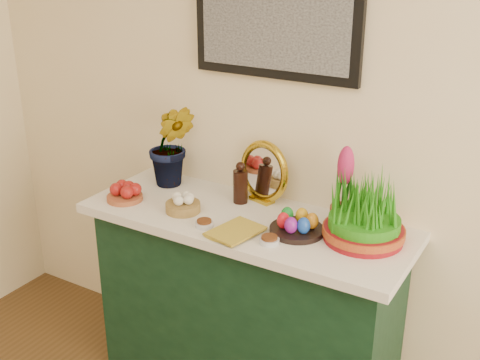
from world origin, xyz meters
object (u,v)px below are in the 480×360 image
at_px(sideboard, 246,310).
at_px(hyacinth_green, 171,132).
at_px(mirror, 264,172).
at_px(book, 221,225).
at_px(wheatgrass_sabzeh, 365,213).

xyz_separation_m(sideboard, hyacinth_green, (-0.47, 0.12, 0.72)).
bearing_deg(mirror, hyacinth_green, -172.64).
xyz_separation_m(book, wheatgrass_sabzeh, (0.52, 0.19, 0.10)).
distance_m(sideboard, mirror, 0.62).
relative_size(hyacinth_green, wheatgrass_sabzeh, 1.64).
xyz_separation_m(hyacinth_green, wheatgrass_sabzeh, (0.96, -0.08, -0.15)).
bearing_deg(sideboard, wheatgrass_sabzeh, 5.31).
bearing_deg(sideboard, book, -101.30).
bearing_deg(sideboard, hyacinth_green, 165.24).
bearing_deg(mirror, wheatgrass_sabzeh, -14.86).
bearing_deg(hyacinth_green, book, -59.44).
height_order(sideboard, hyacinth_green, hyacinth_green).
distance_m(sideboard, wheatgrass_sabzeh, 0.76).
xyz_separation_m(mirror, book, (-0.01, -0.33, -0.12)).
xyz_separation_m(sideboard, wheatgrass_sabzeh, (0.49, 0.05, 0.58)).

